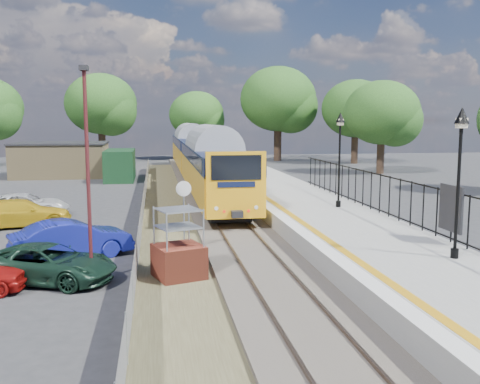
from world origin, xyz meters
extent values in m
plane|color=#2D2D30|center=(0.00, 0.00, 0.00)|extent=(120.00, 120.00, 0.00)
cube|color=#473F38|center=(0.00, 10.00, 0.10)|extent=(3.40, 80.00, 0.20)
cube|color=#4C472D|center=(-2.90, 8.00, 0.03)|extent=(2.60, 70.00, 0.06)
cube|color=brown|center=(-0.72, 10.00, 0.22)|extent=(0.07, 80.00, 0.14)
cube|color=brown|center=(0.72, 10.00, 0.22)|extent=(0.07, 80.00, 0.14)
cube|color=gray|center=(4.20, 8.00, 0.45)|extent=(5.00, 70.00, 0.90)
cube|color=silver|center=(1.95, 8.00, 0.91)|extent=(0.50, 70.00, 0.01)
cube|color=orange|center=(2.45, 8.00, 0.91)|extent=(0.30, 70.00, 0.01)
cylinder|color=black|center=(5.50, -4.00, 1.05)|extent=(0.24, 0.24, 0.30)
cylinder|color=black|center=(5.50, -4.00, 2.90)|extent=(0.10, 0.10, 3.70)
cube|color=black|center=(5.50, -4.00, 4.85)|extent=(0.08, 0.08, 0.30)
cube|color=beige|center=(5.50, -4.00, 5.02)|extent=(0.26, 0.26, 0.30)
cone|color=black|center=(5.50, -4.00, 5.25)|extent=(0.44, 0.44, 0.50)
cylinder|color=black|center=(5.30, 6.00, 1.05)|extent=(0.24, 0.24, 0.30)
cylinder|color=black|center=(5.30, 6.00, 2.90)|extent=(0.10, 0.10, 3.70)
cube|color=black|center=(5.30, 6.00, 4.85)|extent=(0.08, 0.08, 0.30)
cube|color=beige|center=(5.30, 6.00, 5.02)|extent=(0.26, 0.26, 0.30)
cone|color=black|center=(5.30, 6.00, 5.25)|extent=(0.44, 0.44, 0.50)
cube|color=black|center=(6.55, 2.50, 2.65)|extent=(0.05, 26.00, 0.05)
cube|color=black|center=(6.50, -2.00, 2.10)|extent=(0.08, 1.40, 1.60)
cube|color=#978155|center=(-12.00, 32.00, 1.50)|extent=(8.00, 6.00, 3.00)
cube|color=black|center=(-12.00, 32.00, 3.05)|extent=(8.20, 6.20, 0.15)
cube|color=#13341A|center=(-6.50, 28.00, 1.30)|extent=(2.40, 6.00, 2.60)
cylinder|color=#332319|center=(-10.00, 50.00, 1.92)|extent=(0.88, 0.88, 3.85)
ellipsoid|color=#224918|center=(-10.00, 50.00, 7.15)|extent=(8.80, 8.80, 7.48)
cylinder|color=#332319|center=(2.00, 52.00, 1.57)|extent=(0.72, 0.72, 3.15)
ellipsoid|color=#224918|center=(2.00, 52.00, 5.85)|extent=(7.20, 7.20, 6.12)
cylinder|color=#332319|center=(12.00, 48.00, 2.10)|extent=(0.96, 0.96, 4.20)
ellipsoid|color=#224918|center=(12.00, 48.00, 7.80)|extent=(9.60, 9.60, 8.16)
cylinder|color=#332319|center=(20.00, 42.00, 1.75)|extent=(0.80, 0.80, 3.50)
ellipsoid|color=#224918|center=(20.00, 42.00, 6.50)|extent=(8.00, 8.00, 6.80)
cylinder|color=#332319|center=(18.00, 30.00, 1.57)|extent=(0.72, 0.72, 3.15)
ellipsoid|color=#224918|center=(18.00, 30.00, 5.85)|extent=(7.20, 7.20, 6.12)
cube|color=orange|center=(0.00, 14.62, 1.69)|extent=(2.80, 20.00, 1.90)
cube|color=#0E1533|center=(0.00, 14.62, 2.99)|extent=(2.82, 20.00, 0.90)
cube|color=black|center=(0.00, 14.62, 2.99)|extent=(2.82, 18.00, 0.70)
cube|color=black|center=(0.00, 14.62, 0.51)|extent=(2.00, 18.00, 0.45)
cube|color=orange|center=(0.00, 35.22, 1.69)|extent=(2.80, 20.00, 1.90)
cube|color=#0E1533|center=(0.00, 35.22, 2.99)|extent=(2.82, 20.00, 0.90)
cube|color=black|center=(0.00, 35.22, 2.99)|extent=(2.82, 18.00, 0.70)
cube|color=black|center=(0.00, 35.22, 0.51)|extent=(2.00, 18.00, 0.45)
cube|color=black|center=(0.00, 4.41, 3.04)|extent=(2.24, 0.04, 1.10)
cube|color=maroon|center=(-2.84, -1.88, 0.56)|extent=(1.83, 1.83, 1.11)
cylinder|color=#999EA3|center=(-2.50, 1.17, 1.28)|extent=(0.06, 0.06, 2.57)
cylinder|color=silver|center=(-2.50, 1.12, 2.57)|extent=(0.58, 0.04, 0.57)
cylinder|color=#4B191A|center=(-5.60, -1.74, 3.31)|extent=(0.12, 0.12, 6.62)
cube|color=black|center=(-5.60, -1.74, 6.67)|extent=(0.25, 0.50, 0.15)
imported|color=#142E21|center=(-6.96, -1.56, 0.61)|extent=(4.79, 3.50, 1.21)
imported|color=navy|center=(-6.65, 1.40, 0.72)|extent=(4.62, 3.13, 1.44)
imported|color=gold|center=(-9.93, 7.98, 0.66)|extent=(4.85, 2.75, 1.33)
imported|color=silver|center=(-10.40, 10.74, 0.63)|extent=(4.63, 2.34, 1.25)
camera|label=1|loc=(-3.54, -18.77, 5.10)|focal=40.00mm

